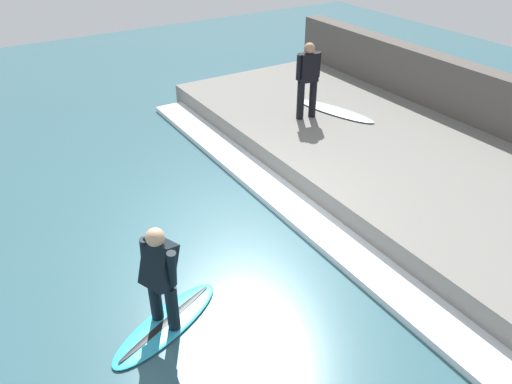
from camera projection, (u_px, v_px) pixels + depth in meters
name	position (u px, v px, depth m)	size (l,w,h in m)	color
ground_plane	(233.00, 235.00, 8.27)	(28.00, 28.00, 0.00)	#335B66
concrete_ledge	(402.00, 164.00, 9.88)	(4.40, 11.88, 0.47)	slate
back_wall	(488.00, 111.00, 10.67)	(0.50, 12.48, 1.64)	#544F49
wave_foam_crest	(297.00, 209.00, 8.83)	(0.71, 11.29, 0.11)	silver
surfboard_riding	(167.00, 323.00, 6.58)	(1.88, 1.20, 0.07)	#2DADD1
surfer_riding	(160.00, 273.00, 6.12)	(0.53, 0.60, 1.50)	black
surfer_waiting_near	(308.00, 77.00, 10.76)	(0.56, 0.32, 1.68)	black
surfboard_waiting_near	(335.00, 111.00, 11.51)	(1.03, 2.12, 0.06)	silver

